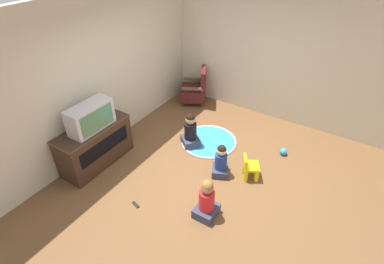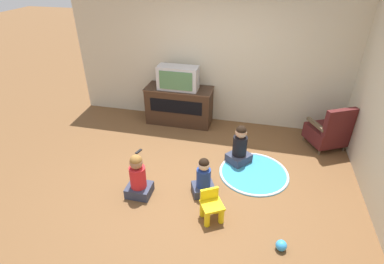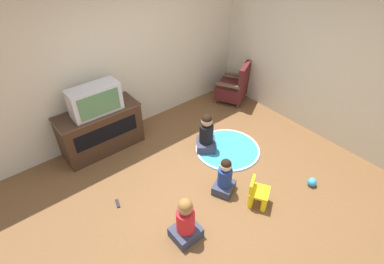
{
  "view_description": "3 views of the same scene",
  "coord_description": "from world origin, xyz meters",
  "px_view_note": "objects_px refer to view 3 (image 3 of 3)",
  "views": [
    {
      "loc": [
        -3.37,
        -1.94,
        3.64
      ],
      "look_at": [
        -0.05,
        0.18,
        0.86
      ],
      "focal_mm": 28.0,
      "sensor_mm": 36.0,
      "label": 1
    },
    {
      "loc": [
        0.78,
        -3.58,
        3.07
      ],
      "look_at": [
        -0.15,
        0.36,
        0.65
      ],
      "focal_mm": 28.0,
      "sensor_mm": 36.0,
      "label": 2
    },
    {
      "loc": [
        -2.09,
        -2.3,
        3.41
      ],
      "look_at": [
        0.01,
        0.29,
        0.85
      ],
      "focal_mm": 28.0,
      "sensor_mm": 36.0,
      "label": 3
    }
  ],
  "objects_px": {
    "black_armchair": "(234,87)",
    "child_watching_right": "(186,222)",
    "yellow_kid_chair": "(258,194)",
    "toy_ball": "(312,182)",
    "remote_control": "(118,203)",
    "child_watching_left": "(206,135)",
    "tv_cabinet": "(101,129)",
    "television": "(95,100)",
    "child_watching_center": "(225,178)"
  },
  "relations": [
    {
      "from": "tv_cabinet",
      "to": "toy_ball",
      "type": "distance_m",
      "value": 3.47
    },
    {
      "from": "remote_control",
      "to": "child_watching_right",
      "type": "bearing_deg",
      "value": -141.22
    },
    {
      "from": "yellow_kid_chair",
      "to": "child_watching_center",
      "type": "distance_m",
      "value": 0.51
    },
    {
      "from": "television",
      "to": "yellow_kid_chair",
      "type": "height_order",
      "value": "television"
    },
    {
      "from": "tv_cabinet",
      "to": "child_watching_right",
      "type": "bearing_deg",
      "value": -89.67
    },
    {
      "from": "tv_cabinet",
      "to": "yellow_kid_chair",
      "type": "distance_m",
      "value": 2.74
    },
    {
      "from": "child_watching_left",
      "to": "child_watching_right",
      "type": "relative_size",
      "value": 1.01
    },
    {
      "from": "tv_cabinet",
      "to": "child_watching_center",
      "type": "bearing_deg",
      "value": -65.58
    },
    {
      "from": "remote_control",
      "to": "yellow_kid_chair",
      "type": "bearing_deg",
      "value": -112.78
    },
    {
      "from": "yellow_kid_chair",
      "to": "child_watching_left",
      "type": "xyz_separation_m",
      "value": [
        0.23,
        1.35,
        0.12
      ]
    },
    {
      "from": "tv_cabinet",
      "to": "child_watching_center",
      "type": "height_order",
      "value": "tv_cabinet"
    },
    {
      "from": "television",
      "to": "yellow_kid_chair",
      "type": "bearing_deg",
      "value": -65.23
    },
    {
      "from": "yellow_kid_chair",
      "to": "toy_ball",
      "type": "distance_m",
      "value": 0.96
    },
    {
      "from": "child_watching_center",
      "to": "child_watching_right",
      "type": "height_order",
      "value": "child_watching_right"
    },
    {
      "from": "yellow_kid_chair",
      "to": "toy_ball",
      "type": "xyz_separation_m",
      "value": [
        0.91,
        -0.3,
        -0.12
      ]
    },
    {
      "from": "child_watching_center",
      "to": "child_watching_right",
      "type": "relative_size",
      "value": 0.89
    },
    {
      "from": "child_watching_right",
      "to": "remote_control",
      "type": "height_order",
      "value": "child_watching_right"
    },
    {
      "from": "remote_control",
      "to": "toy_ball",
      "type": "bearing_deg",
      "value": -106.25
    },
    {
      "from": "child_watching_right",
      "to": "remote_control",
      "type": "distance_m",
      "value": 1.15
    },
    {
      "from": "television",
      "to": "toy_ball",
      "type": "xyz_separation_m",
      "value": [
        2.03,
        -2.74,
        -0.93
      ]
    },
    {
      "from": "tv_cabinet",
      "to": "yellow_kid_chair",
      "type": "bearing_deg",
      "value": -65.69
    },
    {
      "from": "toy_ball",
      "to": "remote_control",
      "type": "relative_size",
      "value": 0.86
    },
    {
      "from": "black_armchair",
      "to": "toy_ball",
      "type": "xyz_separation_m",
      "value": [
        -0.82,
        -2.49,
        -0.26
      ]
    },
    {
      "from": "child_watching_right",
      "to": "television",
      "type": "bearing_deg",
      "value": 90.0
    },
    {
      "from": "television",
      "to": "tv_cabinet",
      "type": "bearing_deg",
      "value": 90.0
    },
    {
      "from": "black_armchair",
      "to": "toy_ball",
      "type": "bearing_deg",
      "value": 43.8
    },
    {
      "from": "child_watching_center",
      "to": "child_watching_right",
      "type": "bearing_deg",
      "value": 170.29
    },
    {
      "from": "child_watching_right",
      "to": "toy_ball",
      "type": "xyz_separation_m",
      "value": [
        2.02,
        -0.51,
        -0.23
      ]
    },
    {
      "from": "child_watching_left",
      "to": "remote_control",
      "type": "bearing_deg",
      "value": 132.7
    },
    {
      "from": "black_armchair",
      "to": "remote_control",
      "type": "xyz_separation_m",
      "value": [
        -3.28,
        -0.95,
        -0.32
      ]
    },
    {
      "from": "child_watching_left",
      "to": "child_watching_center",
      "type": "bearing_deg",
      "value": -166.9
    },
    {
      "from": "tv_cabinet",
      "to": "black_armchair",
      "type": "distance_m",
      "value": 2.87
    },
    {
      "from": "black_armchair",
      "to": "child_watching_right",
      "type": "height_order",
      "value": "black_armchair"
    },
    {
      "from": "yellow_kid_chair",
      "to": "child_watching_right",
      "type": "distance_m",
      "value": 1.14
    },
    {
      "from": "child_watching_right",
      "to": "toy_ball",
      "type": "relative_size",
      "value": 5.18
    },
    {
      "from": "tv_cabinet",
      "to": "child_watching_right",
      "type": "xyz_separation_m",
      "value": [
        0.01,
        -2.28,
        -0.09
      ]
    },
    {
      "from": "tv_cabinet",
      "to": "remote_control",
      "type": "relative_size",
      "value": 8.59
    },
    {
      "from": "television",
      "to": "child_watching_left",
      "type": "relative_size",
      "value": 1.11
    },
    {
      "from": "tv_cabinet",
      "to": "child_watching_center",
      "type": "distance_m",
      "value": 2.24
    },
    {
      "from": "tv_cabinet",
      "to": "child_watching_right",
      "type": "distance_m",
      "value": 2.28
    },
    {
      "from": "child_watching_left",
      "to": "television",
      "type": "bearing_deg",
      "value": 90.13
    },
    {
      "from": "toy_ball",
      "to": "yellow_kid_chair",
      "type": "bearing_deg",
      "value": 161.55
    },
    {
      "from": "black_armchair",
      "to": "yellow_kid_chair",
      "type": "distance_m",
      "value": 2.79
    },
    {
      "from": "television",
      "to": "black_armchair",
      "type": "relative_size",
      "value": 0.91
    },
    {
      "from": "yellow_kid_chair",
      "to": "remote_control",
      "type": "height_order",
      "value": "yellow_kid_chair"
    },
    {
      "from": "black_armchair",
      "to": "child_watching_right",
      "type": "distance_m",
      "value": 3.46
    },
    {
      "from": "black_armchair",
      "to": "yellow_kid_chair",
      "type": "xyz_separation_m",
      "value": [
        -1.73,
        -2.18,
        -0.14
      ]
    },
    {
      "from": "television",
      "to": "child_watching_left",
      "type": "bearing_deg",
      "value": -38.72
    },
    {
      "from": "television",
      "to": "black_armchair",
      "type": "bearing_deg",
      "value": -5.12
    },
    {
      "from": "black_armchair",
      "to": "yellow_kid_chair",
      "type": "bearing_deg",
      "value": 23.76
    }
  ]
}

